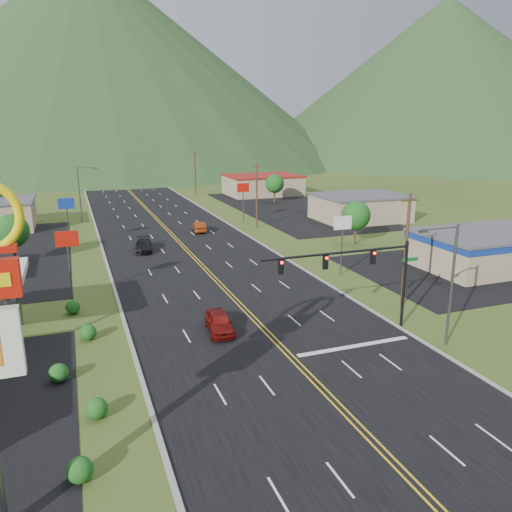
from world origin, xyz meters
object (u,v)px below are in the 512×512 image
object	(u,v)px
car_dark_mid	(144,246)
car_red_far	(199,227)
streetlight_east	(449,277)
car_red_near	(219,323)
streetlight_west	(81,190)
traffic_signal	(361,267)

from	to	relation	value
car_dark_mid	car_red_far	bearing A→B (deg)	51.70
streetlight_east	car_red_near	distance (m)	17.18
streetlight_east	car_red_far	xyz separation A→B (m)	(-6.87, 45.00, -4.42)
streetlight_west	car_red_near	world-z (taller)	streetlight_west
car_red_far	streetlight_west	bearing A→B (deg)	-35.41
traffic_signal	car_red_near	world-z (taller)	traffic_signal
car_dark_mid	car_red_far	size ratio (longest dim) A/B	1.09
car_dark_mid	streetlight_west	bearing A→B (deg)	112.89
streetlight_east	car_red_near	world-z (taller)	streetlight_east
streetlight_west	car_red_far	world-z (taller)	streetlight_west
streetlight_east	car_dark_mid	size ratio (longest dim) A/B	1.79
car_red_near	car_red_far	world-z (taller)	car_red_near
car_red_near	car_red_far	size ratio (longest dim) A/B	1.00
streetlight_west	car_red_near	size ratio (longest dim) A/B	1.95
car_dark_mid	car_red_far	xyz separation A→B (m)	(9.53, 9.13, 0.03)
traffic_signal	car_dark_mid	world-z (taller)	traffic_signal
streetlight_east	car_red_far	distance (m)	45.73
streetlight_east	car_red_near	bearing A→B (deg)	151.40
car_red_far	car_dark_mid	bearing A→B (deg)	51.55
streetlight_east	streetlight_west	distance (m)	64.21
streetlight_east	traffic_signal	bearing A→B (deg)	139.61
streetlight_east	car_red_near	size ratio (longest dim) A/B	1.95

